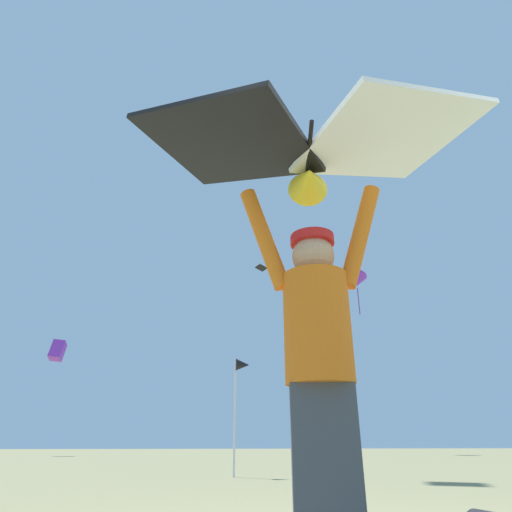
{
  "coord_description": "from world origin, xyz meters",
  "views": [
    {
      "loc": [
        -1.05,
        -2.43,
        0.56
      ],
      "look_at": [
        -0.38,
        1.43,
        2.29
      ],
      "focal_mm": 29.89,
      "sensor_mm": 36.0,
      "label": 1
    }
  ],
  "objects_px": {
    "held_stunt_kite": "(308,149)",
    "distant_kite_purple_low_left": "(357,281)",
    "distant_kite_purple_low_right": "(58,350)",
    "marker_flag": "(241,373)",
    "kite_flyer_person": "(319,360)",
    "distant_kite_black_mid_left": "(261,267)"
  },
  "relations": [
    {
      "from": "held_stunt_kite",
      "to": "distant_kite_black_mid_left",
      "type": "relative_size",
      "value": 2.27
    },
    {
      "from": "distant_kite_purple_low_left",
      "to": "marker_flag",
      "type": "height_order",
      "value": "distant_kite_purple_low_left"
    },
    {
      "from": "kite_flyer_person",
      "to": "distant_kite_purple_low_left",
      "type": "xyz_separation_m",
      "value": [
        11.26,
        24.77,
        10.25
      ]
    },
    {
      "from": "held_stunt_kite",
      "to": "marker_flag",
      "type": "relative_size",
      "value": 0.94
    },
    {
      "from": "kite_flyer_person",
      "to": "distant_kite_purple_low_left",
      "type": "relative_size",
      "value": 0.58
    },
    {
      "from": "distant_kite_purple_low_right",
      "to": "distant_kite_purple_low_left",
      "type": "bearing_deg",
      "value": 1.65
    },
    {
      "from": "distant_kite_purple_low_right",
      "to": "marker_flag",
      "type": "distance_m",
      "value": 19.71
    },
    {
      "from": "distant_kite_black_mid_left",
      "to": "marker_flag",
      "type": "distance_m",
      "value": 21.08
    },
    {
      "from": "held_stunt_kite",
      "to": "distant_kite_black_mid_left",
      "type": "height_order",
      "value": "distant_kite_black_mid_left"
    },
    {
      "from": "distant_kite_purple_low_right",
      "to": "marker_flag",
      "type": "height_order",
      "value": "distant_kite_purple_low_right"
    },
    {
      "from": "kite_flyer_person",
      "to": "distant_kite_black_mid_left",
      "type": "bearing_deg",
      "value": 80.02
    },
    {
      "from": "kite_flyer_person",
      "to": "distant_kite_purple_low_right",
      "type": "relative_size",
      "value": 1.54
    },
    {
      "from": "held_stunt_kite",
      "to": "distant_kite_purple_low_right",
      "type": "xyz_separation_m",
      "value": [
        -7.73,
        24.31,
        3.36
      ]
    },
    {
      "from": "distant_kite_purple_low_left",
      "to": "distant_kite_purple_low_right",
      "type": "xyz_separation_m",
      "value": [
        -19.01,
        -0.55,
        -5.68
      ]
    },
    {
      "from": "kite_flyer_person",
      "to": "marker_flag",
      "type": "xyz_separation_m",
      "value": [
        0.54,
        6.71,
        0.93
      ]
    },
    {
      "from": "distant_kite_purple_low_left",
      "to": "distant_kite_purple_low_right",
      "type": "relative_size",
      "value": 2.64
    },
    {
      "from": "distant_kite_purple_low_right",
      "to": "marker_flag",
      "type": "bearing_deg",
      "value": -64.65
    },
    {
      "from": "distant_kite_black_mid_left",
      "to": "held_stunt_kite",
      "type": "bearing_deg",
      "value": -99.99
    },
    {
      "from": "held_stunt_kite",
      "to": "distant_kite_purple_low_left",
      "type": "height_order",
      "value": "distant_kite_purple_low_left"
    },
    {
      "from": "kite_flyer_person",
      "to": "marker_flag",
      "type": "bearing_deg",
      "value": 85.36
    },
    {
      "from": "held_stunt_kite",
      "to": "distant_kite_purple_low_left",
      "type": "relative_size",
      "value": 0.61
    },
    {
      "from": "distant_kite_purple_low_right",
      "to": "marker_flag",
      "type": "xyz_separation_m",
      "value": [
        8.3,
        -17.51,
        -3.64
      ]
    }
  ]
}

